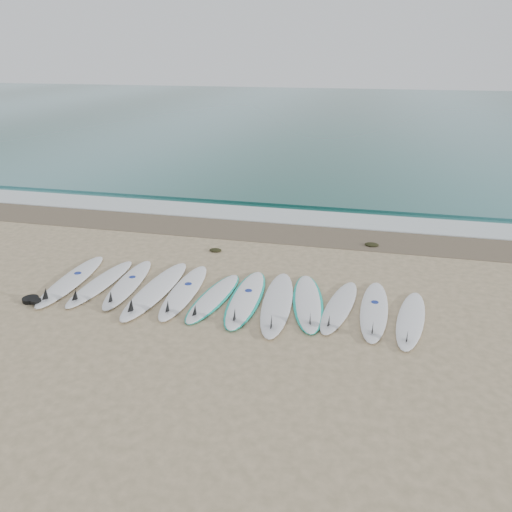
% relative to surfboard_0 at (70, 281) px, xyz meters
% --- Properties ---
extents(ground, '(120.00, 120.00, 0.00)m').
position_rel_surfboard_0_xyz_m(ground, '(3.56, 0.14, -0.06)').
color(ground, tan).
extents(ocean, '(120.00, 55.00, 0.03)m').
position_rel_surfboard_0_xyz_m(ocean, '(3.56, 32.64, -0.05)').
color(ocean, '#296664').
rests_on(ocean, ground).
extents(wet_sand_band, '(120.00, 1.80, 0.01)m').
position_rel_surfboard_0_xyz_m(wet_sand_band, '(3.56, 4.24, -0.05)').
color(wet_sand_band, brown).
rests_on(wet_sand_band, ground).
extents(foam_band, '(120.00, 1.40, 0.04)m').
position_rel_surfboard_0_xyz_m(foam_band, '(3.56, 5.64, -0.04)').
color(foam_band, silver).
rests_on(foam_band, ground).
extents(wave_crest, '(120.00, 1.00, 0.10)m').
position_rel_surfboard_0_xyz_m(wave_crest, '(3.56, 7.14, -0.01)').
color(wave_crest, '#296664').
rests_on(wave_crest, ground).
extents(surfboard_0, '(0.70, 2.74, 0.35)m').
position_rel_surfboard_0_xyz_m(surfboard_0, '(0.00, 0.00, 0.00)').
color(surfboard_0, white).
rests_on(surfboard_0, ground).
extents(surfboard_1, '(0.66, 2.49, 0.31)m').
position_rel_surfboard_0_xyz_m(surfboard_1, '(0.68, 0.03, -0.01)').
color(surfboard_1, white).
rests_on(surfboard_1, ground).
extents(surfboard_2, '(0.74, 2.54, 0.32)m').
position_rel_surfboard_0_xyz_m(surfboard_2, '(1.28, 0.13, -0.00)').
color(surfboard_2, white).
rests_on(surfboard_2, ground).
extents(surfboard_3, '(0.72, 2.90, 0.37)m').
position_rel_surfboard_0_xyz_m(surfboard_3, '(1.98, -0.03, 0.00)').
color(surfboard_3, white).
rests_on(surfboard_3, ground).
extents(surfboard_4, '(0.62, 2.65, 0.34)m').
position_rel_surfboard_0_xyz_m(surfboard_4, '(2.59, 0.05, -0.00)').
color(surfboard_4, white).
rests_on(surfboard_4, ground).
extents(surfboard_5, '(0.85, 2.38, 0.30)m').
position_rel_surfboard_0_xyz_m(surfboard_5, '(3.26, -0.03, -0.02)').
color(surfboard_5, white).
rests_on(surfboard_5, ground).
extents(surfboard_6, '(0.70, 2.65, 0.33)m').
position_rel_surfboard_0_xyz_m(surfboard_6, '(3.91, 0.06, -0.01)').
color(surfboard_6, white).
rests_on(surfboard_6, ground).
extents(surfboard_7, '(0.81, 2.84, 0.36)m').
position_rel_surfboard_0_xyz_m(surfboard_7, '(4.58, -0.03, 0.00)').
color(surfboard_7, white).
rests_on(surfboard_7, ground).
extents(surfboard_8, '(1.02, 2.58, 0.32)m').
position_rel_surfboard_0_xyz_m(surfboard_8, '(5.16, 0.19, -0.01)').
color(surfboard_8, white).
rests_on(surfboard_8, ground).
extents(surfboard_9, '(0.85, 2.39, 0.30)m').
position_rel_surfboard_0_xyz_m(surfboard_9, '(5.78, 0.12, -0.01)').
color(surfboard_9, white).
rests_on(surfboard_9, ground).
extents(surfboard_10, '(0.60, 2.54, 0.32)m').
position_rel_surfboard_0_xyz_m(surfboard_10, '(6.45, 0.11, -0.00)').
color(surfboard_10, white).
rests_on(surfboard_10, ground).
extents(surfboard_11, '(0.81, 2.39, 0.30)m').
position_rel_surfboard_0_xyz_m(surfboard_11, '(7.12, -0.09, -0.01)').
color(surfboard_11, white).
rests_on(surfboard_11, ground).
extents(seaweed_near, '(0.31, 0.24, 0.06)m').
position_rel_surfboard_0_xyz_m(seaweed_near, '(2.52, 2.50, -0.03)').
color(seaweed_near, black).
rests_on(seaweed_near, ground).
extents(seaweed_far, '(0.36, 0.28, 0.07)m').
position_rel_surfboard_0_xyz_m(seaweed_far, '(6.35, 3.77, -0.02)').
color(seaweed_far, black).
rests_on(seaweed_far, ground).
extents(leash_coil, '(0.46, 0.36, 0.11)m').
position_rel_surfboard_0_xyz_m(leash_coil, '(-0.27, -0.95, -0.01)').
color(leash_coil, black).
rests_on(leash_coil, ground).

